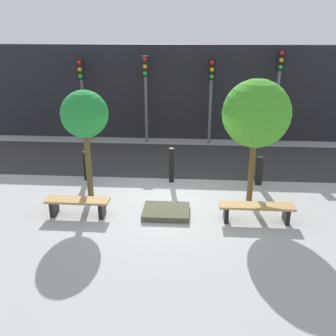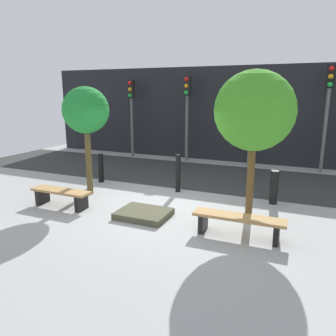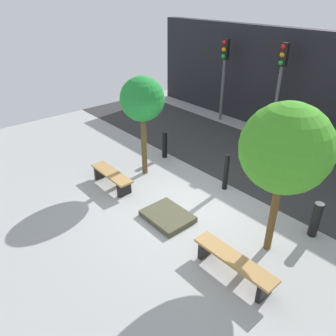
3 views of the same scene
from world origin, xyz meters
The scene contains 15 objects.
ground_plane centered at (0.00, 0.00, 0.00)m, with size 18.00×18.00×0.00m, color #A3A3A3.
road_strip centered at (0.00, 3.54, 0.01)m, with size 18.00×3.66×0.01m, color #303030.
building_facade centered at (0.00, 6.52, 1.92)m, with size 16.20×0.50×3.85m, color black.
bench_left centered at (-2.23, -0.89, 0.31)m, with size 1.60×0.42×0.44m.
bench_right centered at (2.23, -0.89, 0.32)m, with size 1.82×0.41×0.44m.
planter_bed centered at (0.00, -0.69, 0.07)m, with size 1.18×0.93×0.15m, color #4C4B36.
tree_behind_left_bench centered at (-2.23, 0.30, 2.32)m, with size 1.26×1.26×2.98m.
tree_behind_right_bench centered at (2.23, 0.30, 2.42)m, with size 1.75×1.75×3.31m.
bollard_far_left centered at (-2.65, 1.46, 0.46)m, with size 0.17×0.17×0.92m, color black.
bollard_left centered at (0.00, 1.46, 0.54)m, with size 0.14×0.14×1.09m, color black.
bollard_center centered at (2.65, 1.46, 0.44)m, with size 0.21×0.21×0.88m, color black.
traffic_light_west centered at (-3.86, 5.66, 2.31)m, with size 0.28×0.27×3.33m.
traffic_light_mid_west centered at (-1.29, 5.66, 2.39)m, with size 0.28×0.27×3.45m.
traffic_light_mid_east centered at (1.29, 5.66, 2.33)m, with size 0.28×0.27×3.35m.
traffic_light_east centered at (3.86, 5.66, 2.57)m, with size 0.28×0.27×3.72m.
Camera 1 is at (0.65, -9.21, 4.49)m, focal length 40.00 mm.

